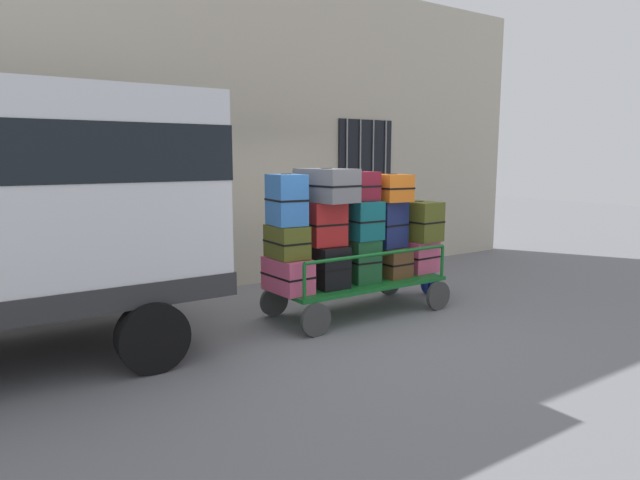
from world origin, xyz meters
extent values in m
plane|color=slate|center=(0.00, 0.00, 0.00)|extent=(40.00, 40.00, 0.00)
cube|color=#BCB29E|center=(0.00, 2.48, 2.50)|extent=(12.00, 0.30, 5.00)
cube|color=black|center=(2.25, 2.31, 2.00)|extent=(1.20, 0.04, 1.50)
cylinder|color=gray|center=(1.80, 2.27, 2.00)|extent=(0.03, 0.03, 1.50)
cylinder|color=gray|center=(2.10, 2.27, 2.00)|extent=(0.03, 0.03, 1.50)
cylinder|color=gray|center=(2.40, 2.27, 2.00)|extent=(0.03, 0.03, 1.50)
cylinder|color=gray|center=(2.70, 2.27, 2.00)|extent=(0.03, 0.03, 1.50)
cylinder|color=black|center=(-2.57, -0.46, 0.35)|extent=(0.70, 0.22, 0.70)
cube|color=#146023|center=(0.33, 0.03, 0.42)|extent=(2.33, 0.96, 0.05)
cylinder|color=#383838|center=(1.34, -0.47, 0.20)|extent=(0.40, 0.06, 0.40)
cylinder|color=#383838|center=(1.34, 0.53, 0.20)|extent=(0.40, 0.06, 0.40)
cylinder|color=#383838|center=(-0.68, -0.47, 0.20)|extent=(0.40, 0.06, 0.40)
cylinder|color=#383838|center=(-0.68, 0.53, 0.20)|extent=(0.40, 0.06, 0.40)
cylinder|color=#146023|center=(1.46, -0.41, 0.66)|extent=(0.04, 0.04, 0.43)
cylinder|color=#146023|center=(1.46, 0.47, 0.66)|extent=(0.04, 0.04, 0.43)
cylinder|color=#146023|center=(-0.79, -0.41, 0.66)|extent=(0.04, 0.04, 0.43)
cylinder|color=#146023|center=(-0.79, 0.47, 0.66)|extent=(0.04, 0.04, 0.43)
cylinder|color=#146023|center=(0.33, -0.41, 0.87)|extent=(2.25, 0.04, 0.04)
cylinder|color=#146023|center=(0.33, 0.47, 0.87)|extent=(2.25, 0.04, 0.04)
cube|color=#CC4C72|center=(-0.75, 0.03, 0.65)|extent=(0.41, 0.67, 0.41)
cube|color=black|center=(-0.75, 0.03, 0.65)|extent=(0.42, 0.68, 0.02)
cube|color=black|center=(-0.75, 0.03, 0.86)|extent=(0.13, 0.04, 0.02)
cube|color=#4C5119|center=(-0.75, 0.05, 1.07)|extent=(0.39, 0.54, 0.39)
cube|color=black|center=(-0.75, 0.05, 1.07)|extent=(0.40, 0.55, 0.02)
cube|color=black|center=(-0.75, 0.05, 1.26)|extent=(0.13, 0.03, 0.02)
cube|color=#3372C6|center=(-0.75, 0.05, 1.57)|extent=(0.40, 0.50, 0.61)
cube|color=black|center=(-0.75, 0.05, 1.57)|extent=(0.41, 0.51, 0.02)
cube|color=black|center=(-0.75, 0.05, 1.87)|extent=(0.13, 0.04, 0.02)
cube|color=black|center=(-0.21, 0.00, 0.71)|extent=(0.41, 0.59, 0.53)
cube|color=black|center=(-0.21, 0.00, 0.71)|extent=(0.42, 0.60, 0.02)
cube|color=black|center=(-0.21, 0.00, 0.97)|extent=(0.14, 0.03, 0.02)
cube|color=#B21E1E|center=(-0.21, 0.06, 1.25)|extent=(0.49, 0.51, 0.54)
cube|color=black|center=(-0.21, 0.06, 1.25)|extent=(0.50, 0.52, 0.02)
cube|color=black|center=(-0.21, 0.06, 1.52)|extent=(0.16, 0.04, 0.02)
cube|color=slate|center=(-0.21, -0.01, 1.74)|extent=(0.53, 0.82, 0.41)
cube|color=black|center=(-0.21, -0.01, 1.74)|extent=(0.54, 0.83, 0.02)
cube|color=black|center=(-0.21, -0.01, 1.94)|extent=(0.16, 0.04, 0.02)
cube|color=#194C28|center=(0.33, -0.01, 0.73)|extent=(0.41, 0.53, 0.57)
cube|color=black|center=(0.33, -0.01, 0.73)|extent=(0.42, 0.54, 0.02)
cube|color=black|center=(0.33, -0.01, 1.01)|extent=(0.13, 0.04, 0.02)
cube|color=#0F5960|center=(0.33, 0.03, 1.27)|extent=(0.42, 0.64, 0.49)
cube|color=black|center=(0.33, 0.03, 1.27)|extent=(0.43, 0.65, 0.02)
cube|color=black|center=(0.33, 0.03, 1.51)|extent=(0.14, 0.03, 0.02)
cube|color=maroon|center=(0.33, 0.06, 1.71)|extent=(0.47, 0.42, 0.37)
cube|color=black|center=(0.33, 0.06, 1.71)|extent=(0.48, 0.44, 0.02)
cube|color=black|center=(0.33, 0.06, 1.89)|extent=(0.16, 0.03, 0.02)
cube|color=brown|center=(0.87, 0.07, 0.64)|extent=(0.39, 0.67, 0.40)
cube|color=black|center=(0.87, 0.07, 0.64)|extent=(0.40, 0.69, 0.02)
cube|color=black|center=(0.87, 0.07, 0.84)|extent=(0.13, 0.03, 0.02)
cube|color=navy|center=(0.87, 0.00, 1.16)|extent=(0.45, 0.29, 0.63)
cube|color=black|center=(0.87, 0.00, 1.16)|extent=(0.46, 0.31, 0.02)
cube|color=black|center=(0.87, 0.00, 1.47)|extent=(0.15, 0.04, 0.02)
cube|color=orange|center=(0.87, 0.00, 1.67)|extent=(0.45, 0.51, 0.36)
cube|color=black|center=(0.87, 0.00, 1.67)|extent=(0.46, 0.52, 0.02)
cube|color=black|center=(0.87, 0.00, 1.85)|extent=(0.14, 0.04, 0.02)
cube|color=#CC4C72|center=(1.42, 0.05, 0.67)|extent=(0.47, 0.52, 0.45)
cube|color=black|center=(1.42, 0.05, 0.67)|extent=(0.48, 0.53, 0.02)
cube|color=black|center=(1.42, 0.05, 0.89)|extent=(0.16, 0.04, 0.02)
cube|color=#4C5119|center=(1.42, 0.03, 1.18)|extent=(0.45, 0.62, 0.55)
cube|color=black|center=(1.42, 0.03, 1.18)|extent=(0.46, 0.63, 0.02)
cube|color=black|center=(1.42, 0.03, 1.45)|extent=(0.15, 0.04, 0.02)
ellipsoid|color=navy|center=(1.85, 0.24, 0.22)|extent=(0.27, 0.19, 0.44)
cube|color=navy|center=(1.85, 0.14, 0.18)|extent=(0.14, 0.06, 0.15)
camera|label=1|loc=(-4.07, -5.61, 2.09)|focal=30.64mm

